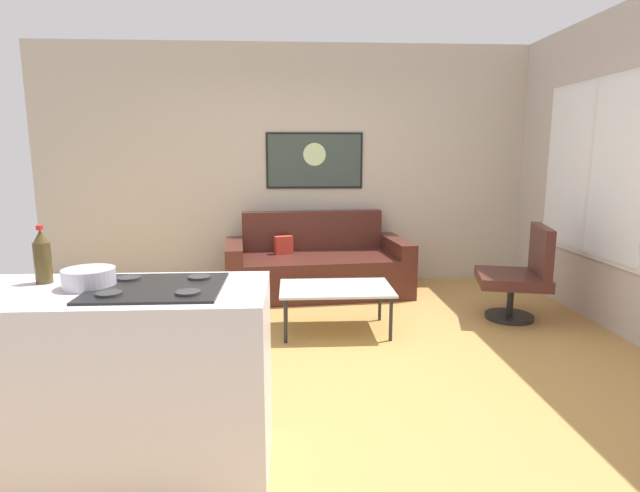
# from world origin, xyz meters

# --- Properties ---
(ground) EXTENTS (6.40, 6.40, 0.04)m
(ground) POSITION_xyz_m (0.00, 0.00, -0.02)
(ground) COLOR #B48545
(back_wall) EXTENTS (6.40, 0.05, 2.80)m
(back_wall) POSITION_xyz_m (0.00, 2.42, 1.40)
(back_wall) COLOR #BDB39F
(back_wall) RESTS_ON ground
(right_wall) EXTENTS (0.05, 6.40, 2.80)m
(right_wall) POSITION_xyz_m (2.62, 0.30, 1.40)
(right_wall) COLOR #B8AEA4
(right_wall) RESTS_ON ground
(couch) EXTENTS (2.08, 1.14, 0.88)m
(couch) POSITION_xyz_m (0.07, 1.84, 0.29)
(couch) COLOR #482119
(couch) RESTS_ON ground
(coffee_table) EXTENTS (0.97, 0.63, 0.40)m
(coffee_table) POSITION_xyz_m (0.18, 0.55, 0.37)
(coffee_table) COLOR silver
(coffee_table) RESTS_ON ground
(armchair) EXTENTS (0.75, 0.77, 0.89)m
(armchair) POSITION_xyz_m (1.93, 0.77, 0.43)
(armchair) COLOR black
(armchair) RESTS_ON ground
(kitchen_counter) EXTENTS (1.58, 0.66, 0.95)m
(kitchen_counter) POSITION_xyz_m (-1.11, -1.40, 0.47)
(kitchen_counter) COLOR silver
(kitchen_counter) RESTS_ON ground
(soda_bottle_2) EXTENTS (0.08, 0.08, 0.28)m
(soda_bottle_2) POSITION_xyz_m (-1.40, -1.26, 1.05)
(soda_bottle_2) COLOR #47391A
(soda_bottle_2) RESTS_ON kitchen_counter
(mixing_bowl) EXTENTS (0.24, 0.24, 0.09)m
(mixing_bowl) POSITION_xyz_m (-1.15, -1.36, 0.97)
(mixing_bowl) COLOR silver
(mixing_bowl) RESTS_ON kitchen_counter
(wall_painting) EXTENTS (1.15, 0.03, 0.66)m
(wall_painting) POSITION_xyz_m (0.08, 2.38, 1.46)
(wall_painting) COLOR black
(window) EXTENTS (0.03, 1.62, 1.64)m
(window) POSITION_xyz_m (2.59, 0.90, 1.40)
(window) COLOR silver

